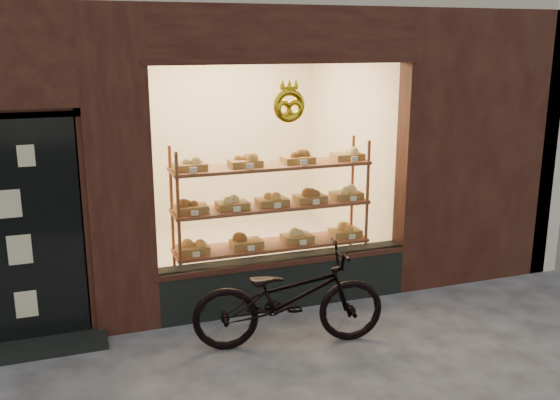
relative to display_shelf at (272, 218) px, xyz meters
name	(u,v)px	position (x,y,z in m)	size (l,w,h in m)	color
display_shelf	(272,218)	(0.00, 0.00, 0.00)	(2.20, 0.45, 1.70)	brown
bicycle	(289,297)	(-0.27, -1.27, -0.40)	(0.62, 1.78, 0.94)	black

